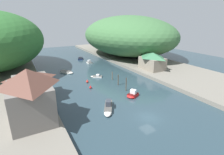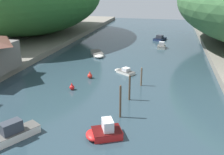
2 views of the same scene
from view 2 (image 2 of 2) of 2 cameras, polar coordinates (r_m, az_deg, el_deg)
water_surface at (r=41.80m, az=2.09°, el=2.82°), size 130.00×130.00×0.00m
boat_open_rowboat at (r=63.18m, az=11.04°, el=8.79°), size 3.53×4.82×1.30m
boat_white_cruiser at (r=22.24m, az=-1.94°, el=-12.35°), size 3.61×3.03×1.65m
boat_yellow_tender at (r=54.89m, az=11.27°, el=7.11°), size 1.65×3.49×1.39m
boat_mid_channel at (r=47.65m, az=-3.32°, el=5.37°), size 3.90×5.24×0.64m
boat_far_right_bank at (r=37.96m, az=2.75°, el=1.44°), size 3.67×3.02×0.92m
boat_red_skiff at (r=23.26m, az=-23.45°, el=-12.53°), size 4.31×6.02×1.75m
mooring_post_second at (r=24.72m, az=1.92°, el=-5.50°), size 0.21×0.21×3.47m
mooring_post_middle at (r=28.58m, az=4.04°, el=-2.30°), size 0.22×0.22×3.08m
mooring_post_fourth at (r=32.99m, az=6.74°, el=0.21°), size 0.22×0.22×2.52m
channel_buoy_near at (r=35.85m, az=-5.07°, el=0.45°), size 0.69×0.69×1.04m
channel_buoy_far at (r=32.15m, az=-9.14°, el=-2.17°), size 0.63×0.63×0.95m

